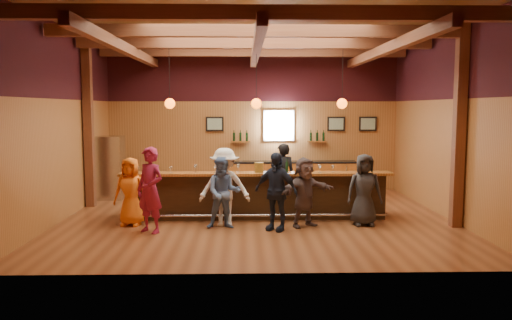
# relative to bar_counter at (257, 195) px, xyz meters

# --- Properties ---
(room) EXTENTS (9.04, 9.00, 4.52)m
(room) POSITION_rel_bar_counter_xyz_m (-0.02, -0.09, 2.69)
(room) COLOR brown
(room) RESTS_ON ground
(bar_counter) EXTENTS (6.30, 1.07, 1.11)m
(bar_counter) POSITION_rel_bar_counter_xyz_m (0.00, 0.00, 0.00)
(bar_counter) COLOR black
(bar_counter) RESTS_ON ground
(back_bar_cabinet) EXTENTS (4.00, 0.52, 0.95)m
(back_bar_cabinet) POSITION_rel_bar_counter_xyz_m (1.18, 3.57, -0.05)
(back_bar_cabinet) COLOR #954D1B
(back_bar_cabinet) RESTS_ON ground
(window) EXTENTS (0.95, 0.09, 0.95)m
(window) POSITION_rel_bar_counter_xyz_m (0.78, 3.80, 1.53)
(window) COLOR silver
(window) RESTS_ON room
(framed_pictures) EXTENTS (5.35, 0.05, 0.45)m
(framed_pictures) POSITION_rel_bar_counter_xyz_m (1.65, 3.79, 1.58)
(framed_pictures) COLOR black
(framed_pictures) RESTS_ON room
(wine_shelves) EXTENTS (3.00, 0.18, 0.30)m
(wine_shelves) POSITION_rel_bar_counter_xyz_m (0.78, 3.73, 1.10)
(wine_shelves) COLOR #954D1B
(wine_shelves) RESTS_ON room
(pendant_lights) EXTENTS (4.24, 0.24, 1.37)m
(pendant_lights) POSITION_rel_bar_counter_xyz_m (-0.02, -0.15, 2.19)
(pendant_lights) COLOR black
(pendant_lights) RESTS_ON room
(stainless_fridge) EXTENTS (0.70, 0.70, 1.80)m
(stainless_fridge) POSITION_rel_bar_counter_xyz_m (-4.12, 2.45, 0.38)
(stainless_fridge) COLOR silver
(stainless_fridge) RESTS_ON ground
(customer_orange) EXTENTS (0.80, 0.57, 1.51)m
(customer_orange) POSITION_rel_bar_counter_xyz_m (-2.82, -0.83, 0.23)
(customer_orange) COLOR orange
(customer_orange) RESTS_ON ground
(customer_redvest) EXTENTS (0.78, 0.72, 1.80)m
(customer_redvest) POSITION_rel_bar_counter_xyz_m (-2.26, -1.48, 0.38)
(customer_redvest) COLOR maroon
(customer_redvest) RESTS_ON ground
(customer_denim) EXTENTS (0.79, 0.64, 1.56)m
(customer_denim) POSITION_rel_bar_counter_xyz_m (-0.75, -1.17, 0.26)
(customer_denim) COLOR #5677AD
(customer_denim) RESTS_ON ground
(customer_white) EXTENTS (1.13, 0.66, 1.73)m
(customer_white) POSITION_rel_bar_counter_xyz_m (-0.74, -0.93, 0.34)
(customer_white) COLOR white
(customer_white) RESTS_ON ground
(customer_navy) EXTENTS (1.05, 0.85, 1.67)m
(customer_navy) POSITION_rel_bar_counter_xyz_m (0.37, -1.35, 0.31)
(customer_navy) COLOR #1A2235
(customer_navy) RESTS_ON ground
(customer_brown) EXTENTS (1.46, 1.11, 1.53)m
(customer_brown) POSITION_rel_bar_counter_xyz_m (1.02, -1.05, 0.24)
(customer_brown) COLOR #584646
(customer_brown) RESTS_ON ground
(customer_dark) EXTENTS (0.79, 0.52, 1.59)m
(customer_dark) POSITION_rel_bar_counter_xyz_m (2.36, -0.95, 0.27)
(customer_dark) COLOR #28282A
(customer_dark) RESTS_ON ground
(bartender) EXTENTS (0.63, 0.42, 1.71)m
(bartender) POSITION_rel_bar_counter_xyz_m (0.69, 0.85, 0.33)
(bartender) COLOR black
(bartender) RESTS_ON ground
(ice_bucket) EXTENTS (0.21, 0.21, 0.23)m
(ice_bucket) POSITION_rel_bar_counter_xyz_m (0.04, -0.32, 0.70)
(ice_bucket) COLOR brown
(ice_bucket) RESTS_ON bar_counter
(bottle_a) EXTENTS (0.07, 0.07, 0.32)m
(bottle_a) POSITION_rel_bar_counter_xyz_m (0.45, -0.17, 0.72)
(bottle_a) COLOR black
(bottle_a) RESTS_ON bar_counter
(bottle_b) EXTENTS (0.07, 0.07, 0.31)m
(bottle_b) POSITION_rel_bar_counter_xyz_m (0.70, -0.24, 0.71)
(bottle_b) COLOR black
(bottle_b) RESTS_ON bar_counter
(glass_a) EXTENTS (0.08, 0.08, 0.17)m
(glass_a) POSITION_rel_bar_counter_xyz_m (-2.75, -0.40, 0.71)
(glass_a) COLOR silver
(glass_a) RESTS_ON bar_counter
(glass_b) EXTENTS (0.08, 0.08, 0.17)m
(glass_b) POSITION_rel_bar_counter_xyz_m (-1.98, -0.42, 0.71)
(glass_b) COLOR silver
(glass_b) RESTS_ON bar_counter
(glass_c) EXTENTS (0.08, 0.08, 0.18)m
(glass_c) POSITION_rel_bar_counter_xyz_m (-1.44, -0.24, 0.72)
(glass_c) COLOR silver
(glass_c) RESTS_ON bar_counter
(glass_d) EXTENTS (0.08, 0.08, 0.19)m
(glass_d) POSITION_rel_bar_counter_xyz_m (-0.96, -0.34, 0.72)
(glass_d) COLOR silver
(glass_d) RESTS_ON bar_counter
(glass_e) EXTENTS (0.09, 0.09, 0.19)m
(glass_e) POSITION_rel_bar_counter_xyz_m (-0.44, -0.23, 0.73)
(glass_e) COLOR silver
(glass_e) RESTS_ON bar_counter
(glass_f) EXTENTS (0.07, 0.07, 0.16)m
(glass_f) POSITION_rel_bar_counter_xyz_m (0.93, -0.32, 0.71)
(glass_f) COLOR silver
(glass_f) RESTS_ON bar_counter
(glass_g) EXTENTS (0.08, 0.08, 0.19)m
(glass_g) POSITION_rel_bar_counter_xyz_m (1.44, -0.37, 0.72)
(glass_g) COLOR silver
(glass_g) RESTS_ON bar_counter
(glass_h) EXTENTS (0.08, 0.08, 0.18)m
(glass_h) POSITION_rel_bar_counter_xyz_m (1.76, -0.33, 0.72)
(glass_h) COLOR silver
(glass_h) RESTS_ON bar_counter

